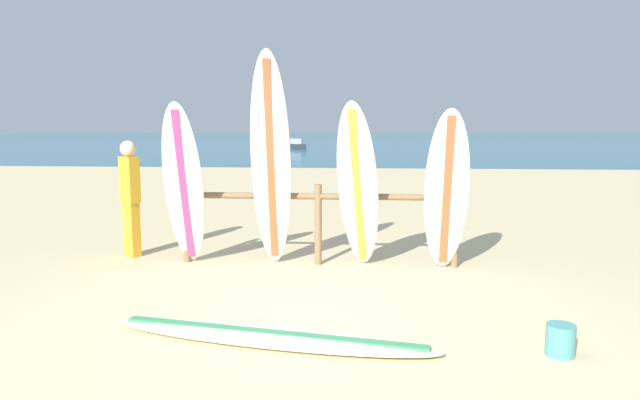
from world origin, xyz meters
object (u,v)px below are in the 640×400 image
object	(u,v)px
beachgoer_standing	(130,193)
surfboard_leaning_far_left	(184,187)
surfboard_rack	(318,211)
sand_bucket	(560,340)
surfboard_leaning_center_left	(358,188)
small_boat_offshore	(296,145)
surfboard_leaning_left	(271,163)
surfboard_lying_on_sand	(270,336)
surfboard_leaning_center	(447,192)

from	to	relation	value
beachgoer_standing	surfboard_leaning_far_left	bearing A→B (deg)	-33.61
surfboard_rack	sand_bucket	world-z (taller)	surfboard_rack
surfboard_leaning_far_left	sand_bucket	xyz separation A→B (m)	(3.70, -2.30, -0.90)
surfboard_leaning_center_left	beachgoer_standing	world-z (taller)	surfboard_leaning_center_left
beachgoer_standing	small_boat_offshore	xyz separation A→B (m)	(-1.76, 32.55, -0.60)
surfboard_rack	small_boat_offshore	bearing A→B (deg)	97.48
surfboard_leaning_left	surfboard_lying_on_sand	xyz separation A→B (m)	(0.35, -2.26, -1.28)
surfboard_leaning_far_left	surfboard_lying_on_sand	size ratio (longest dim) A/B	0.71
small_boat_offshore	sand_bucket	size ratio (longest dim) A/B	10.11
surfboard_leaning_far_left	small_boat_offshore	size ratio (longest dim) A/B	0.82
surfboard_leaning_far_left	surfboard_leaning_center	bearing A→B (deg)	2.14
surfboard_leaning_left	small_boat_offshore	xyz separation A→B (m)	(-3.76, 33.08, -1.06)
sand_bucket	small_boat_offshore	bearing A→B (deg)	100.24
beachgoer_standing	surfboard_leaning_left	bearing A→B (deg)	-15.01
surfboard_leaning_center	surfboard_lying_on_sand	distance (m)	3.03
surfboard_rack	surfboard_leaning_left	xyz separation A→B (m)	(-0.55, -0.28, 0.63)
surfboard_leaning_far_left	sand_bucket	distance (m)	4.45
surfboard_lying_on_sand	small_boat_offshore	world-z (taller)	small_boat_offshore
small_boat_offshore	surfboard_leaning_center_left	bearing A→B (deg)	-81.73
surfboard_leaning_center_left	surfboard_leaning_center	bearing A→B (deg)	1.96
surfboard_rack	surfboard_lying_on_sand	distance (m)	2.63
surfboard_leaning_center_left	surfboard_leaning_center	size ratio (longest dim) A/B	1.04
surfboard_rack	surfboard_leaning_center_left	size ratio (longest dim) A/B	1.72
surfboard_rack	surfboard_leaning_center_left	distance (m)	0.67
surfboard_leaning_center	small_boat_offshore	world-z (taller)	surfboard_leaning_center
surfboard_lying_on_sand	sand_bucket	world-z (taller)	sand_bucket
surfboard_rack	surfboard_leaning_center_left	bearing A→B (deg)	-30.13
sand_bucket	surfboard_leaning_far_left	bearing A→B (deg)	148.21
surfboard_leaning_left	surfboard_lying_on_sand	size ratio (longest dim) A/B	0.91
surfboard_rack	sand_bucket	distance (m)	3.44
surfboard_leaning_center	surfboard_lying_on_sand	xyz separation A→B (m)	(-1.75, -2.28, -0.95)
surfboard_leaning_center_left	small_boat_offshore	world-z (taller)	surfboard_leaning_center_left
surfboard_leaning_far_left	beachgoer_standing	xyz separation A→B (m)	(-0.94, 0.63, -0.16)
beachgoer_standing	small_boat_offshore	size ratio (longest dim) A/B	0.63
surfboard_leaning_center_left	beachgoer_standing	bearing A→B (deg)	169.83
surfboard_rack	small_boat_offshore	world-z (taller)	surfboard_rack
surfboard_leaning_center	surfboard_rack	bearing A→B (deg)	170.68
surfboard_leaning_center_left	surfboard_leaning_center	distance (m)	1.05
surfboard_leaning_far_left	small_boat_offshore	xyz separation A→B (m)	(-2.71, 33.18, -0.77)
surfboard_rack	sand_bucket	xyz separation A→B (m)	(2.10, -2.67, -0.56)
surfboard_leaning_center_left	sand_bucket	distance (m)	3.01
surfboard_leaning_left	small_boat_offshore	bearing A→B (deg)	96.48
surfboard_lying_on_sand	sand_bucket	xyz separation A→B (m)	(2.30, -0.13, 0.09)
small_boat_offshore	beachgoer_standing	bearing A→B (deg)	-86.90
small_boat_offshore	surfboard_rack	bearing A→B (deg)	-82.52
surfboard_rack	surfboard_leaning_center	world-z (taller)	surfboard_leaning_center
surfboard_leaning_center_left	surfboard_lying_on_sand	bearing A→B (deg)	-107.20
surfboard_lying_on_sand	small_boat_offshore	distance (m)	35.58
surfboard_leaning_center	surfboard_lying_on_sand	world-z (taller)	surfboard_leaning_center
surfboard_lying_on_sand	beachgoer_standing	bearing A→B (deg)	130.09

